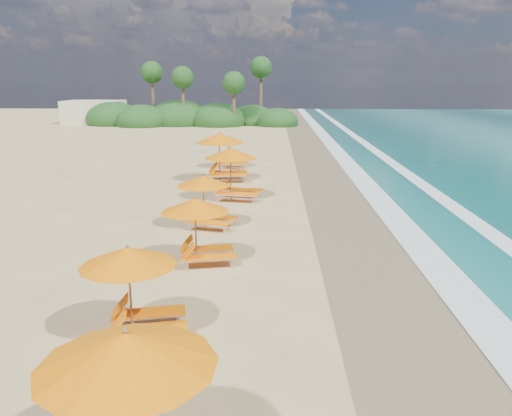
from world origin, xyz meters
name	(u,v)px	position (x,y,z in m)	size (l,w,h in m)	color
ground	(256,242)	(0.00, 0.00, 0.00)	(160.00, 160.00, 0.00)	tan
wet_sand	(372,243)	(4.00, 0.00, 0.01)	(4.00, 160.00, 0.01)	#887451
surf_foam	(452,243)	(6.70, 0.00, 0.03)	(4.00, 160.00, 0.01)	white
station_1	(144,400)	(-1.10, -11.03, 1.35)	(2.91, 2.79, 2.42)	olive
station_2	(138,285)	(-2.31, -6.77, 1.18)	(2.58, 2.49, 2.11)	olive
station_3	(201,226)	(-1.58, -2.18, 1.17)	(2.54, 2.44, 2.09)	olive
station_4	(208,198)	(-1.87, 1.67, 1.15)	(2.53, 2.45, 2.05)	olive
station_5	(235,170)	(-1.20, 6.36, 1.38)	(2.93, 2.79, 2.47)	olive
station_6	(223,154)	(-2.14, 10.82, 1.51)	(3.13, 2.96, 2.69)	olive
station_7	(231,150)	(-2.10, 15.13, 1.15)	(2.60, 2.54, 2.05)	olive
treeline	(187,117)	(-9.94, 45.51, 1.00)	(25.80, 8.80, 9.74)	#163D14
beach_building	(94,112)	(-22.00, 48.00, 1.40)	(7.00, 5.00, 2.80)	beige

